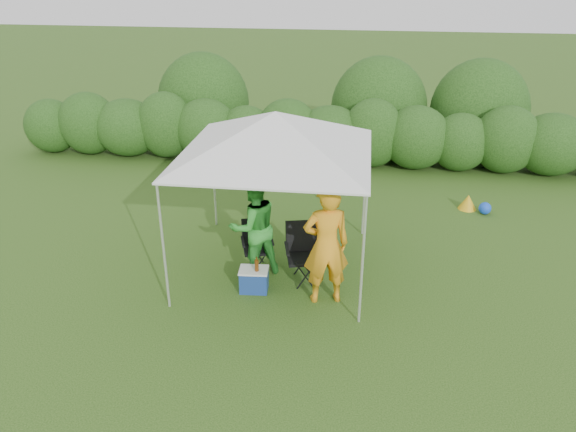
# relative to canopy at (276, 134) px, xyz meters

# --- Properties ---
(ground) EXTENTS (70.00, 70.00, 0.00)m
(ground) POSITION_rel_canopy_xyz_m (0.00, -0.50, -2.46)
(ground) COLOR #385C1D
(hedge) EXTENTS (15.94, 1.53, 1.80)m
(hedge) POSITION_rel_canopy_xyz_m (0.10, 5.50, -1.63)
(hedge) COLOR #29531A
(hedge) RESTS_ON ground
(canopy) EXTENTS (3.10, 3.10, 2.83)m
(canopy) POSITION_rel_canopy_xyz_m (0.00, 0.00, 0.00)
(canopy) COLOR silver
(canopy) RESTS_ON ground
(chair_right) EXTENTS (0.72, 0.68, 1.02)m
(chair_right) POSITION_rel_canopy_xyz_m (0.52, -0.35, -1.89)
(chair_right) COLOR black
(chair_right) RESTS_ON ground
(chair_left) EXTENTS (0.64, 0.61, 0.88)m
(chair_left) POSITION_rel_canopy_xyz_m (-0.34, -0.06, -1.96)
(chair_left) COLOR black
(chair_left) RESTS_ON ground
(man) EXTENTS (0.83, 0.65, 2.00)m
(man) POSITION_rel_canopy_xyz_m (0.93, -0.97, -1.46)
(man) COLOR orange
(man) RESTS_ON ground
(woman) EXTENTS (1.12, 1.06, 1.81)m
(woman) POSITION_rel_canopy_xyz_m (-0.34, -0.29, -1.56)
(woman) COLOR green
(woman) RESTS_ON ground
(cooler) EXTENTS (0.50, 0.38, 0.40)m
(cooler) POSITION_rel_canopy_xyz_m (-0.25, -0.85, -2.26)
(cooler) COLOR navy
(cooler) RESTS_ON ground
(bottle) EXTENTS (0.07, 0.07, 0.25)m
(bottle) POSITION_rel_canopy_xyz_m (-0.19, -0.89, -1.94)
(bottle) COLOR #592D0C
(bottle) RESTS_ON cooler
(lawn_toy) EXTENTS (0.66, 0.55, 0.33)m
(lawn_toy) POSITION_rel_canopy_xyz_m (3.86, 2.96, -2.31)
(lawn_toy) COLOR gold
(lawn_toy) RESTS_ON ground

